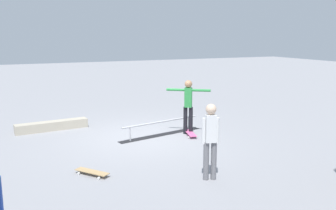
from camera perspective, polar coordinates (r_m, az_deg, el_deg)
name	(u,v)px	position (r m, az deg, el deg)	size (l,w,h in m)	color
ground_plane	(143,137)	(10.91, -3.89, -4.90)	(60.00, 60.00, 0.00)	gray
grind_rail	(161,129)	(11.03, -1.07, -3.70)	(2.80, 0.82, 0.43)	black
skate_ledge	(52,126)	(12.15, -17.42, -3.07)	(2.20, 0.35, 0.28)	#B2A893
skater_main	(188,103)	(11.02, 3.13, 0.31)	(1.13, 0.80, 1.63)	black
skateboard_main	(190,133)	(11.01, 3.45, -4.36)	(0.39, 0.82, 0.09)	#E05993
bystander_white_shirt	(210,137)	(7.58, 6.54, -4.97)	(0.36, 0.24, 1.59)	slate
loose_skateboard_natural	(92,172)	(8.18, -11.61, -10.04)	(0.64, 0.76, 0.09)	tan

